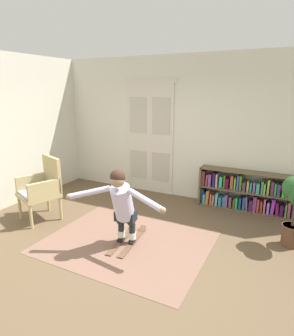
{
  "coord_description": "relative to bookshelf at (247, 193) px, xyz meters",
  "views": [
    {
      "loc": [
        1.89,
        -3.04,
        2.22
      ],
      "look_at": [
        -0.08,
        0.82,
        1.05
      ],
      "focal_mm": 31.01,
      "sensor_mm": 36.0,
      "label": 1
    }
  ],
  "objects": [
    {
      "name": "double_door",
      "position": [
        -2.12,
        0.15,
        0.89
      ],
      "size": [
        1.22,
        0.05,
        2.45
      ],
      "color": "beige",
      "rests_on": "ground"
    },
    {
      "name": "bookshelf",
      "position": [
        0.0,
        0.0,
        0.0
      ],
      "size": [
        1.8,
        0.3,
        0.76
      ],
      "color": "brown",
      "rests_on": "ground"
    },
    {
      "name": "wicker_chair",
      "position": [
        -3.14,
        -2.0,
        0.24
      ],
      "size": [
        0.78,
        0.78,
        1.1
      ],
      "color": "tan",
      "rests_on": "ground"
    },
    {
      "name": "back_wall",
      "position": [
        -1.22,
        0.21,
        1.11
      ],
      "size": [
        6.0,
        0.1,
        2.9
      ],
      "primitive_type": "cube",
      "color": "beige",
      "rests_on": "ground"
    },
    {
      "name": "person_skier",
      "position": [
        -1.37,
        -2.21,
        0.36
      ],
      "size": [
        1.45,
        0.66,
        1.13
      ],
      "color": "white",
      "rests_on": "skis_pair"
    },
    {
      "name": "rug",
      "position": [
        -1.39,
        -2.07,
        -0.34
      ],
      "size": [
        2.39,
        1.91,
        0.01
      ],
      "primitive_type": "cube",
      "color": "brown",
      "rests_on": "ground"
    },
    {
      "name": "ground_plane",
      "position": [
        -1.22,
        -2.39,
        -0.34
      ],
      "size": [
        7.2,
        7.2,
        0.0
      ],
      "primitive_type": "plane",
      "color": "brown"
    },
    {
      "name": "skis_pair",
      "position": [
        -1.39,
        -2.04,
        -0.32
      ],
      "size": [
        0.38,
        0.94,
        0.07
      ],
      "color": "brown",
      "rests_on": "rug"
    }
  ]
}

